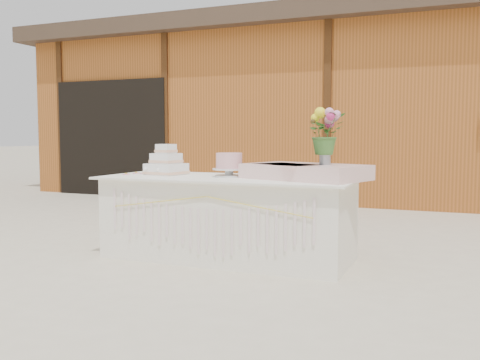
# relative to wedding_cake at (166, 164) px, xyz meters

# --- Properties ---
(ground) EXTENTS (80.00, 80.00, 0.00)m
(ground) POSITION_rel_wedding_cake_xyz_m (0.69, -0.06, -0.87)
(ground) COLOR beige
(ground) RESTS_ON ground
(barn) EXTENTS (12.60, 4.60, 3.30)m
(barn) POSITION_rel_wedding_cake_xyz_m (0.68, 5.94, 0.80)
(barn) COLOR #A15621
(barn) RESTS_ON ground
(cake_table) EXTENTS (2.40, 1.00, 0.77)m
(cake_table) POSITION_rel_wedding_cake_xyz_m (0.69, -0.06, -0.49)
(cake_table) COLOR white
(cake_table) RESTS_ON ground
(wedding_cake) EXTENTS (0.39, 0.39, 0.30)m
(wedding_cake) POSITION_rel_wedding_cake_xyz_m (0.00, 0.00, 0.00)
(wedding_cake) COLOR white
(wedding_cake) RESTS_ON cake_table
(pink_cake_stand) EXTENTS (0.31, 0.31, 0.23)m
(pink_cake_stand) POSITION_rel_wedding_cake_xyz_m (0.69, -0.02, 0.02)
(pink_cake_stand) COLOR silver
(pink_cake_stand) RESTS_ON cake_table
(satin_runner) EXTENTS (1.19, 0.91, 0.13)m
(satin_runner) POSITION_rel_wedding_cake_xyz_m (1.42, 0.00, -0.04)
(satin_runner) COLOR #FFD5CD
(satin_runner) RESTS_ON cake_table
(flower_vase) EXTENTS (0.10, 0.10, 0.14)m
(flower_vase) POSITION_rel_wedding_cake_xyz_m (1.60, 0.00, 0.10)
(flower_vase) COLOR #ABAAAF
(flower_vase) RESTS_ON satin_runner
(bouquet) EXTENTS (0.44, 0.43, 0.37)m
(bouquet) POSITION_rel_wedding_cake_xyz_m (1.60, 0.00, 0.35)
(bouquet) COLOR #3D6E2C
(bouquet) RESTS_ON flower_vase
(loose_flowers) EXTENTS (0.16, 0.37, 0.02)m
(loose_flowers) POSITION_rel_wedding_cake_xyz_m (-0.31, -0.00, -0.09)
(loose_flowers) COLOR pink
(loose_flowers) RESTS_ON cake_table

